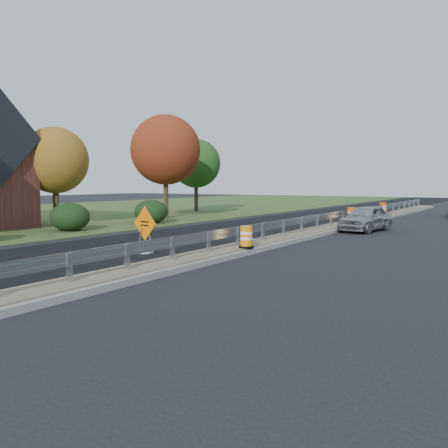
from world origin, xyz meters
The scene contains 15 objects.
ground centered at (0.00, 0.00, 0.00)m, with size 140.00×140.00×0.00m, color black.
grass_verge_near centered at (-24.00, 10.00, 0.01)m, with size 30.00×120.00×0.03m, color #29421C.
milled_overlay centered at (-4.40, 10.00, 0.01)m, with size 7.20×120.00×0.01m, color black.
median centered at (0.00, 8.00, 0.11)m, with size 1.60×55.00×0.23m.
guardrail centered at (0.00, 9.00, 0.73)m, with size 0.10×46.15×0.72m.
hedge_mid centered at (-11.50, 0.00, 0.76)m, with size 2.09×2.09×1.52m, color black.
hedge_north centered at (-11.00, 6.00, 0.76)m, with size 2.09×2.09×1.52m, color black.
tree_near_yellow centered at (-15.00, 2.00, 3.89)m, with size 3.96×3.96×5.88m.
tree_near_red centered at (-13.00, 10.00, 4.86)m, with size 4.95×4.95×7.35m.
tree_near_back centered at (-16.00, 18.00, 4.21)m, with size 4.29×4.29×6.37m.
caution_sign centered at (-2.70, -4.15, 0.44)m, with size 1.24×0.52×1.73m.
barrel_median_near centered at (0.55, -2.35, 0.61)m, with size 0.54×0.54×0.80m.
barrel_median_mid centered at (0.55, 9.87, 0.68)m, with size 0.63×0.63×0.93m.
barrel_median_far centered at (-0.07, 19.14, 0.65)m, with size 0.60×0.60×0.88m.
car_silver centered at (1.80, 8.32, 0.69)m, with size 1.64×4.07×1.39m, color #A9A9AE.
Camera 1 is at (9.37, -18.02, 2.62)m, focal length 40.00 mm.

